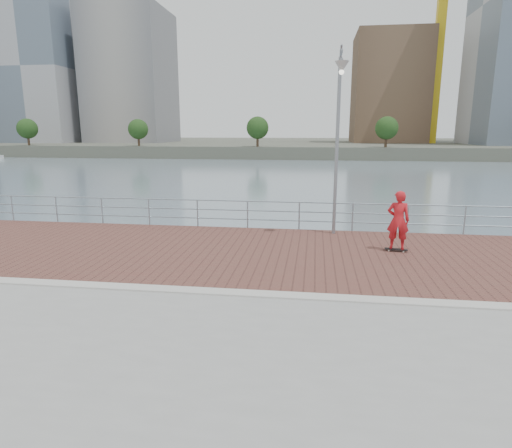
# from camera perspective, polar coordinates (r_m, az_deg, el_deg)

# --- Properties ---
(water) EXTENTS (400.00, 400.00, 0.00)m
(water) POSITION_cam_1_polar(r_m,az_deg,el_deg) (11.30, -1.46, -18.85)
(water) COLOR slate
(water) RESTS_ON ground
(brick_lane) EXTENTS (40.00, 6.80, 0.02)m
(brick_lane) POSITION_cam_1_polar(r_m,az_deg,el_deg) (13.77, 0.91, -3.82)
(brick_lane) COLOR brown
(brick_lane) RESTS_ON seawall
(curb) EXTENTS (40.00, 0.40, 0.06)m
(curb) POSITION_cam_1_polar(r_m,az_deg,el_deg) (10.39, -1.52, -9.24)
(curb) COLOR #B7B5AD
(curb) RESTS_ON seawall
(far_shore) EXTENTS (320.00, 95.00, 2.50)m
(far_shore) POSITION_cam_1_polar(r_m,az_deg,el_deg) (132.11, 7.26, 10.40)
(far_shore) COLOR #4C5142
(far_shore) RESTS_ON ground
(guardrail) EXTENTS (39.06, 0.06, 1.13)m
(guardrail) POSITION_cam_1_polar(r_m,az_deg,el_deg) (16.90, 2.31, 1.62)
(guardrail) COLOR #8C9EA8
(guardrail) RESTS_ON brick_lane
(street_lamp) EXTENTS (0.47, 1.35, 6.38)m
(street_lamp) POSITION_cam_1_polar(r_m,az_deg,el_deg) (15.58, 11.01, 14.70)
(street_lamp) COLOR gray
(street_lamp) RESTS_ON brick_lane
(skateboard) EXTENTS (0.73, 0.29, 0.08)m
(skateboard) POSITION_cam_1_polar(r_m,az_deg,el_deg) (14.58, 18.17, -3.23)
(skateboard) COLOR black
(skateboard) RESTS_ON brick_lane
(skateboarder) EXTENTS (0.75, 0.55, 1.89)m
(skateboarder) POSITION_cam_1_polar(r_m,az_deg,el_deg) (14.35, 18.43, 0.50)
(skateboarder) COLOR red
(skateboarder) RESTS_ON skateboard
(tower_crane) EXTENTS (47.00, 2.00, 50.70)m
(tower_crane) POSITION_cam_1_polar(r_m,az_deg,el_deg) (120.12, 22.30, 25.92)
(tower_crane) COLOR gold
(tower_crane) RESTS_ON far_shore
(skyline) EXTENTS (233.00, 41.00, 71.66)m
(skyline) POSITION_cam_1_polar(r_m,az_deg,el_deg) (119.27, 23.16, 21.94)
(skyline) COLOR #ADA38E
(skyline) RESTS_ON far_shore
(shoreline_trees) EXTENTS (169.15, 4.91, 6.54)m
(shoreline_trees) POSITION_cam_1_polar(r_m,az_deg,el_deg) (88.82, 21.37, 11.85)
(shoreline_trees) COLOR #473323
(shoreline_trees) RESTS_ON far_shore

